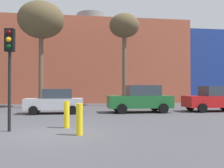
# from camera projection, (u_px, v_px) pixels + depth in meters

# --- Properties ---
(ground_plane) EXTENTS (200.00, 200.00, 0.00)m
(ground_plane) POSITION_uv_depth(u_px,v_px,m) (50.00, 134.00, 9.56)
(ground_plane) COLOR #47474C
(building_backdrop) EXTENTS (36.45, 12.71, 11.79)m
(building_backdrop) POSITION_uv_depth(u_px,v_px,m) (91.00, 65.00, 34.92)
(building_backdrop) COLOR #B2563D
(building_backdrop) RESTS_ON ground_plane
(parked_car_2) EXTENTS (3.79, 1.86, 1.64)m
(parked_car_2) POSITION_uv_depth(u_px,v_px,m) (55.00, 101.00, 17.15)
(parked_car_2) COLOR silver
(parked_car_2) RESTS_ON ground_plane
(parked_car_3) EXTENTS (4.40, 2.16, 1.91)m
(parked_car_3) POSITION_uv_depth(u_px,v_px,m) (140.00, 99.00, 17.98)
(parked_car_3) COLOR #1E662D
(parked_car_3) RESTS_ON ground_plane
(parked_car_4) EXTENTS (4.26, 2.09, 1.84)m
(parked_car_4) POSITION_uv_depth(u_px,v_px,m) (214.00, 99.00, 18.77)
(parked_car_4) COLOR red
(parked_car_4) RESTS_ON ground_plane
(traffic_light_island) EXTENTS (0.38, 0.38, 4.03)m
(traffic_light_island) POSITION_uv_depth(u_px,v_px,m) (10.00, 56.00, 10.06)
(traffic_light_island) COLOR black
(traffic_light_island) RESTS_ON ground_plane
(bare_tree_0) EXTENTS (4.01, 4.01, 9.30)m
(bare_tree_0) POSITION_uv_depth(u_px,v_px,m) (41.00, 21.00, 22.48)
(bare_tree_0) COLOR brown
(bare_tree_0) RESTS_ON ground_plane
(bare_tree_2) EXTENTS (2.89, 2.89, 8.90)m
(bare_tree_2) POSITION_uv_depth(u_px,v_px,m) (124.00, 28.00, 24.72)
(bare_tree_2) COLOR brown
(bare_tree_2) RESTS_ON ground_plane
(bollard_yellow_0) EXTENTS (0.24, 0.24, 1.14)m
(bollard_yellow_0) POSITION_uv_depth(u_px,v_px,m) (79.00, 119.00, 9.21)
(bollard_yellow_0) COLOR yellow
(bollard_yellow_0) RESTS_ON ground_plane
(bollard_yellow_1) EXTENTS (0.24, 0.24, 1.14)m
(bollard_yellow_1) POSITION_uv_depth(u_px,v_px,m) (67.00, 115.00, 10.92)
(bollard_yellow_1) COLOR yellow
(bollard_yellow_1) RESTS_ON ground_plane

